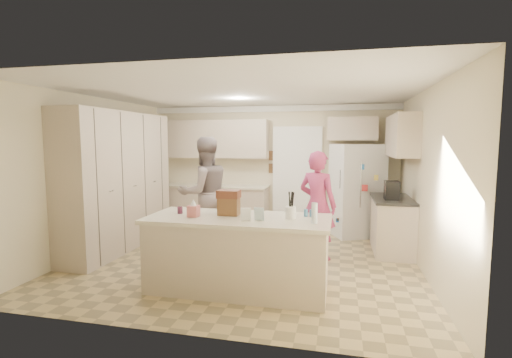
% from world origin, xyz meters
% --- Properties ---
extents(floor, '(5.20, 4.60, 0.02)m').
position_xyz_m(floor, '(0.00, 0.00, -0.01)').
color(floor, tan).
rests_on(floor, ground).
extents(ceiling, '(5.20, 4.60, 0.02)m').
position_xyz_m(ceiling, '(0.00, 0.00, 2.61)').
color(ceiling, white).
rests_on(ceiling, wall_back).
extents(wall_back, '(5.20, 0.02, 2.60)m').
position_xyz_m(wall_back, '(0.00, 2.31, 1.30)').
color(wall_back, beige).
rests_on(wall_back, ground).
extents(wall_front, '(5.20, 0.02, 2.60)m').
position_xyz_m(wall_front, '(0.00, -2.31, 1.30)').
color(wall_front, beige).
rests_on(wall_front, ground).
extents(wall_left, '(0.02, 4.60, 2.60)m').
position_xyz_m(wall_left, '(-2.61, 0.00, 1.30)').
color(wall_left, beige).
rests_on(wall_left, ground).
extents(wall_right, '(0.02, 4.60, 2.60)m').
position_xyz_m(wall_right, '(2.61, 0.00, 1.30)').
color(wall_right, beige).
rests_on(wall_right, ground).
extents(crown_back, '(5.20, 0.08, 0.12)m').
position_xyz_m(crown_back, '(0.00, 2.26, 2.53)').
color(crown_back, white).
rests_on(crown_back, wall_back).
extents(pantry_bank, '(0.60, 2.60, 2.35)m').
position_xyz_m(pantry_bank, '(-2.30, 0.20, 1.18)').
color(pantry_bank, '#C3AE98').
rests_on(pantry_bank, floor).
extents(back_base_cab, '(2.20, 0.60, 0.88)m').
position_xyz_m(back_base_cab, '(-1.15, 2.00, 0.44)').
color(back_base_cab, '#C3AE98').
rests_on(back_base_cab, floor).
extents(back_countertop, '(2.24, 0.63, 0.04)m').
position_xyz_m(back_countertop, '(-1.15, 1.99, 0.90)').
color(back_countertop, beige).
rests_on(back_countertop, back_base_cab).
extents(back_upper_cab, '(2.20, 0.35, 0.80)m').
position_xyz_m(back_upper_cab, '(-1.15, 2.12, 1.90)').
color(back_upper_cab, '#C3AE98').
rests_on(back_upper_cab, wall_back).
extents(doorway_opening, '(0.90, 0.06, 2.10)m').
position_xyz_m(doorway_opening, '(0.55, 2.28, 1.05)').
color(doorway_opening, black).
rests_on(doorway_opening, floor).
extents(doorway_casing, '(1.02, 0.03, 2.22)m').
position_xyz_m(doorway_casing, '(0.55, 2.24, 1.05)').
color(doorway_casing, white).
rests_on(doorway_casing, floor).
extents(wall_frame_upper, '(0.15, 0.02, 0.20)m').
position_xyz_m(wall_frame_upper, '(0.02, 2.27, 1.55)').
color(wall_frame_upper, brown).
rests_on(wall_frame_upper, wall_back).
extents(wall_frame_lower, '(0.15, 0.02, 0.20)m').
position_xyz_m(wall_frame_lower, '(0.02, 2.27, 1.28)').
color(wall_frame_lower, brown).
rests_on(wall_frame_lower, wall_back).
extents(refrigerator, '(1.11, 1.01, 1.80)m').
position_xyz_m(refrigerator, '(1.76, 1.98, 0.90)').
color(refrigerator, white).
rests_on(refrigerator, floor).
extents(fridge_seam, '(0.02, 0.02, 1.78)m').
position_xyz_m(fridge_seam, '(1.76, 1.63, 0.90)').
color(fridge_seam, gray).
rests_on(fridge_seam, refrigerator).
extents(fridge_dispenser, '(0.22, 0.03, 0.35)m').
position_xyz_m(fridge_dispenser, '(1.54, 1.62, 1.15)').
color(fridge_dispenser, black).
rests_on(fridge_dispenser, refrigerator).
extents(fridge_handle_l, '(0.02, 0.02, 0.85)m').
position_xyz_m(fridge_handle_l, '(1.71, 1.61, 1.05)').
color(fridge_handle_l, silver).
rests_on(fridge_handle_l, refrigerator).
extents(fridge_handle_r, '(0.02, 0.02, 0.85)m').
position_xyz_m(fridge_handle_r, '(1.81, 1.61, 1.05)').
color(fridge_handle_r, silver).
rests_on(fridge_handle_r, refrigerator).
extents(over_fridge_cab, '(0.95, 0.35, 0.45)m').
position_xyz_m(over_fridge_cab, '(1.65, 2.12, 2.10)').
color(over_fridge_cab, '#C3AE98').
rests_on(over_fridge_cab, wall_back).
extents(right_base_cab, '(0.60, 1.20, 0.88)m').
position_xyz_m(right_base_cab, '(2.30, 1.00, 0.44)').
color(right_base_cab, '#C3AE98').
rests_on(right_base_cab, floor).
extents(right_countertop, '(0.63, 1.24, 0.04)m').
position_xyz_m(right_countertop, '(2.29, 1.00, 0.90)').
color(right_countertop, '#2D2B28').
rests_on(right_countertop, right_base_cab).
extents(right_upper_cab, '(0.35, 1.50, 0.70)m').
position_xyz_m(right_upper_cab, '(2.43, 1.20, 1.95)').
color(right_upper_cab, '#C3AE98').
rests_on(right_upper_cab, wall_right).
extents(coffee_maker, '(0.22, 0.28, 0.30)m').
position_xyz_m(coffee_maker, '(2.25, 0.80, 1.07)').
color(coffee_maker, black).
rests_on(coffee_maker, right_countertop).
extents(island_base, '(2.20, 0.90, 0.88)m').
position_xyz_m(island_base, '(0.20, -1.10, 0.44)').
color(island_base, '#C3AE98').
rests_on(island_base, floor).
extents(island_top, '(2.28, 0.96, 0.05)m').
position_xyz_m(island_top, '(0.20, -1.10, 0.90)').
color(island_top, beige).
rests_on(island_top, island_base).
extents(utensil_crock, '(0.13, 0.13, 0.15)m').
position_xyz_m(utensil_crock, '(0.85, -1.05, 1.00)').
color(utensil_crock, white).
rests_on(utensil_crock, island_top).
extents(tissue_box, '(0.13, 0.13, 0.14)m').
position_xyz_m(tissue_box, '(-0.35, -1.20, 1.00)').
color(tissue_box, '#BF6464').
rests_on(tissue_box, island_top).
extents(tissue_plume, '(0.08, 0.08, 0.08)m').
position_xyz_m(tissue_plume, '(-0.35, -1.20, 1.10)').
color(tissue_plume, white).
rests_on(tissue_plume, tissue_box).
extents(dollhouse_body, '(0.26, 0.18, 0.22)m').
position_xyz_m(dollhouse_body, '(0.05, -1.00, 1.04)').
color(dollhouse_body, brown).
rests_on(dollhouse_body, island_top).
extents(dollhouse_roof, '(0.28, 0.20, 0.10)m').
position_xyz_m(dollhouse_roof, '(0.05, -1.00, 1.20)').
color(dollhouse_roof, '#592D1E').
rests_on(dollhouse_roof, dollhouse_body).
extents(jam_jar, '(0.07, 0.07, 0.09)m').
position_xyz_m(jam_jar, '(-0.60, -1.05, 0.97)').
color(jam_jar, '#59263F').
rests_on(jam_jar, island_top).
extents(greeting_card_a, '(0.12, 0.06, 0.16)m').
position_xyz_m(greeting_card_a, '(0.35, -1.30, 1.01)').
color(greeting_card_a, white).
rests_on(greeting_card_a, island_top).
extents(greeting_card_b, '(0.12, 0.05, 0.16)m').
position_xyz_m(greeting_card_b, '(0.50, -1.25, 1.01)').
color(greeting_card_b, silver).
rests_on(greeting_card_b, island_top).
extents(water_bottle, '(0.07, 0.07, 0.24)m').
position_xyz_m(water_bottle, '(1.15, -1.25, 1.04)').
color(water_bottle, silver).
rests_on(water_bottle, island_top).
extents(shaker_salt, '(0.05, 0.05, 0.09)m').
position_xyz_m(shaker_salt, '(1.02, -0.88, 0.97)').
color(shaker_salt, teal).
rests_on(shaker_salt, island_top).
extents(shaker_pepper, '(0.05, 0.05, 0.09)m').
position_xyz_m(shaker_pepper, '(1.09, -0.88, 0.97)').
color(shaker_pepper, teal).
rests_on(shaker_pepper, island_top).
extents(teen_boy, '(1.19, 1.17, 1.93)m').
position_xyz_m(teen_boy, '(-0.85, 0.51, 0.97)').
color(teen_boy, gray).
rests_on(teen_boy, floor).
extents(teen_girl, '(0.74, 0.63, 1.71)m').
position_xyz_m(teen_girl, '(1.09, 0.35, 0.86)').
color(teen_girl, '#BD3667').
rests_on(teen_girl, floor).
extents(fridge_magnets, '(0.76, 0.02, 1.44)m').
position_xyz_m(fridge_magnets, '(1.76, 1.62, 0.90)').
color(fridge_magnets, tan).
rests_on(fridge_magnets, refrigerator).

